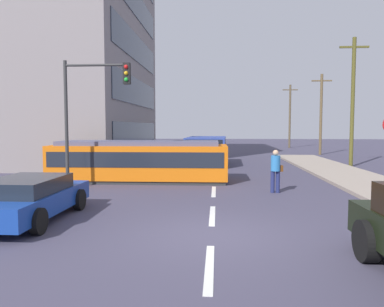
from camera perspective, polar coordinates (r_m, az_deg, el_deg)
name	(u,v)px	position (r m, az deg, el deg)	size (l,w,h in m)	color
ground_plane	(215,178)	(18.87, 3.44, -3.71)	(120.00, 120.00, 0.00)	#413D52
lane_stripe_0	(209,267)	(7.16, 2.67, -16.84)	(0.16, 2.40, 0.01)	silver
lane_stripe_1	(212,215)	(10.99, 3.12, -9.37)	(0.16, 2.40, 0.01)	silver
lane_stripe_2	(214,191)	(14.91, 3.32, -5.78)	(0.16, 2.40, 0.01)	silver
lane_stripe_3	(215,168)	(23.51, 3.53, -2.15)	(0.16, 2.40, 0.01)	silver
lane_stripe_4	(216,159)	(29.48, 3.60, -0.88)	(0.16, 2.40, 0.01)	silver
corner_building	(34,33)	(31.91, -22.87, 16.53)	(15.73, 16.26, 19.20)	gray
streetcar_tram	(140,160)	(17.82, -7.96, -1.03)	(8.23, 2.63, 1.90)	orange
city_bus	(207,149)	(25.17, 2.23, 0.69)	(2.68, 5.33, 1.86)	#2D4398
pedestrian_crossing	(276,169)	(14.87, 12.59, -2.25)	(0.47, 0.36, 1.67)	navy
parked_sedan_near	(29,198)	(11.23, -23.57, -6.19)	(2.01, 4.42, 1.19)	navy
parked_sedan_mid	(125,160)	(22.07, -10.09, -1.00)	(2.03, 4.31, 1.19)	silver
parked_sedan_far	(145,152)	(28.54, -7.22, 0.18)	(1.99, 4.38, 1.19)	silver
parked_sedan_furthest	(160,148)	(34.09, -4.83, 0.83)	(2.15, 4.31, 1.19)	silver
traffic_light_mast	(91,100)	(15.90, -15.11, 7.90)	(2.75, 0.33, 5.24)	#333333
utility_pole_mid	(353,100)	(25.98, 23.24, 7.50)	(1.80, 0.24, 8.14)	#514C1F
utility_pole_far	(321,113)	(36.16, 19.02, 5.89)	(1.80, 0.24, 7.30)	brown
utility_pole_distant	(290,115)	(46.94, 14.65, 5.69)	(1.80, 0.24, 7.57)	brown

